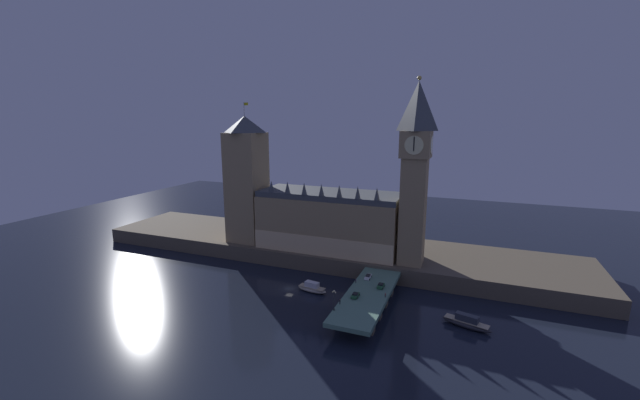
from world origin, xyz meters
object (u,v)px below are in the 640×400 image
clock_tower (415,168)px  pedestrian_mid_walk (385,295)px  car_northbound_lead (368,277)px  street_lamp_near (334,298)px  pedestrian_far_rail (356,280)px  car_southbound_trail (381,286)px  pedestrian_near_rail (340,302)px  boat_downstream (467,323)px  victoria_tower (247,179)px  car_northbound_trail (355,295)px  boat_upstream (312,288)px

clock_tower → pedestrian_mid_walk: bearing=-95.6°
car_northbound_lead → street_lamp_near: bearing=-97.2°
car_northbound_lead → pedestrian_far_rail: bearing=-119.6°
car_southbound_trail → pedestrian_far_rail: size_ratio=2.38×
pedestrian_near_rail → boat_downstream: size_ratio=0.11×
pedestrian_far_rail → pedestrian_near_rail: bearing=-90.0°
car_southbound_trail → street_lamp_near: (-9.51, -21.18, 3.39)m
clock_tower → street_lamp_near: clock_tower is taller
victoria_tower → pedestrian_far_rail: (60.30, -26.97, -28.80)m
victoria_tower → car_northbound_trail: victoria_tower is taller
victoria_tower → pedestrian_near_rail: 80.26m
victoria_tower → car_northbound_trail: 79.30m
car_northbound_trail → boat_downstream: car_northbound_trail is taller
car_northbound_lead → pedestrian_far_rail: 6.16m
car_northbound_lead → boat_upstream: 20.99m
clock_tower → street_lamp_near: (-15.64, -45.81, -34.50)m
clock_tower → boat_downstream: clock_tower is taller
pedestrian_mid_walk → boat_upstream: 29.50m
pedestrian_near_rail → boat_upstream: bearing=135.2°
victoria_tower → pedestrian_far_rail: victoria_tower is taller
car_northbound_lead → boat_downstream: bearing=-20.0°
pedestrian_far_rail → boat_downstream: 38.27m
car_northbound_lead → boat_upstream: size_ratio=0.39×
victoria_tower → street_lamp_near: size_ratio=9.64×
car_southbound_trail → boat_upstream: (-25.38, -0.61, -4.88)m
victoria_tower → car_northbound_lead: bearing=-18.8°
car_northbound_lead → pedestrian_mid_walk: size_ratio=2.97×
car_northbound_lead → car_southbound_trail: car_southbound_trail is taller
pedestrian_far_rail → street_lamp_near: (-0.40, -21.90, 3.21)m
clock_tower → victoria_tower: (-75.54, 3.05, -8.91)m
victoria_tower → street_lamp_near: (59.90, -48.87, -25.59)m
street_lamp_near → pedestrian_far_rail: bearing=89.0°
clock_tower → boat_upstream: bearing=-141.3°
street_lamp_near → boat_downstream: size_ratio=0.43×
pedestrian_mid_walk → street_lamp_near: bearing=-131.0°
pedestrian_near_rail → car_northbound_trail: bearing=65.3°
car_southbound_trail → boat_upstream: 25.85m
pedestrian_near_rail → street_lamp_near: street_lamp_near is taller
car_southbound_trail → boat_downstream: bearing=-12.8°
pedestrian_far_rail → boat_downstream: size_ratio=0.11×
victoria_tower → car_southbound_trail: (69.41, -27.69, -28.98)m
clock_tower → boat_upstream: size_ratio=5.96×
car_northbound_lead → pedestrian_mid_walk: pedestrian_mid_walk is taller
clock_tower → street_lamp_near: size_ratio=10.84×
pedestrian_mid_walk → pedestrian_far_rail: bearing=148.5°
car_southbound_trail → pedestrian_mid_walk: pedestrian_mid_walk is taller
clock_tower → street_lamp_near: bearing=-108.8°
car_northbound_trail → pedestrian_near_rail: bearing=-114.7°
car_northbound_lead → pedestrian_far_rail: size_ratio=2.80×
clock_tower → victoria_tower: clock_tower is taller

